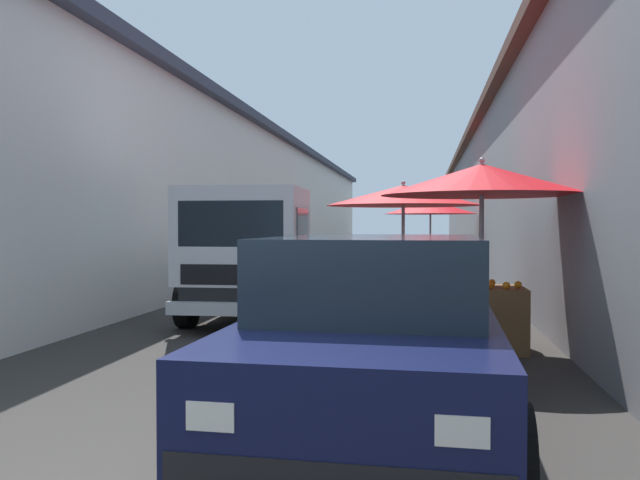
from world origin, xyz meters
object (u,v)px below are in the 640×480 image
Objects in this scene: vendor_by_crates at (296,245)px; fruit_stall_far_left at (402,211)px; fruit_stall_mid_lane at (431,215)px; fruit_stall_near_left at (485,202)px; hatchback_car at (377,331)px; parked_scooter at (418,265)px; plastic_stool at (341,269)px; delivery_truck at (254,256)px.

fruit_stall_far_left is at bearing -158.76° from vendor_by_crates.
fruit_stall_near_left is at bearing -177.63° from fruit_stall_mid_lane.
vendor_by_crates is at bearing 21.10° from fruit_stall_near_left.
hatchback_car is 2.52× the size of vendor_by_crates.
plastic_stool is at bearing 96.87° from parked_scooter.
hatchback_car is at bearing -166.54° from vendor_by_crates.
hatchback_car is (-5.90, -0.01, -1.03)m from fruit_stall_far_left.
vendor_by_crates is at bearing 7.57° from delivery_truck.
fruit_stall_mid_lane is (12.19, 0.50, 0.03)m from fruit_stall_near_left.
parked_scooter is at bearing 4.90° from fruit_stall_near_left.
delivery_truck is at bearing 59.50° from fruit_stall_near_left.
fruit_stall_far_left is 1.53× the size of parked_scooter.
plastic_stool is at bearing -2.91° from delivery_truck.
plastic_stool is at bearing 17.04° from fruit_stall_near_left.
fruit_stall_far_left reaches higher than delivery_truck.
fruit_stall_near_left is 0.85× the size of fruit_stall_mid_lane.
hatchback_car reaches higher than parked_scooter.
parked_scooter is (-2.31, -3.87, -0.45)m from vendor_by_crates.
fruit_stall_near_left is 3.06m from fruit_stall_far_left.
delivery_truck is at bearing 177.09° from plastic_stool.
parked_scooter reaches higher than plastic_stool.
fruit_stall_near_left is 10.24m from plastic_stool.
fruit_stall_near_left reaches higher than hatchback_car.
hatchback_car is at bearing 179.05° from parked_scooter.
delivery_truck is (5.02, 2.29, 0.30)m from hatchback_car.
parked_scooter is at bearing -0.95° from hatchback_car.
fruit_stall_mid_lane is 0.71× the size of hatchback_car.
fruit_stall_mid_lane is 1.68× the size of parked_scooter.
vendor_by_crates is (15.28, 3.66, 0.16)m from hatchback_car.
fruit_stall_mid_lane is 1.10× the size of fruit_stall_far_left.
fruit_stall_near_left reaches higher than delivery_truck.
delivery_truck is at bearing 111.12° from fruit_stall_far_left.
fruit_stall_far_left is 1.64× the size of vendor_by_crates.
delivery_truck is (-10.21, 2.86, -0.80)m from fruit_stall_mid_lane.
hatchback_car is 9.11× the size of plastic_stool.
delivery_truck reaches higher than plastic_stool.
delivery_truck is at bearing 162.51° from parked_scooter.
fruit_stall_near_left reaches higher than fruit_stall_far_left.
fruit_stall_mid_lane is 2.67m from parked_scooter.
fruit_stall_near_left is 1.53× the size of vendor_by_crates.
delivery_truck is 8.36m from parked_scooter.
fruit_stall_far_left is 0.65× the size of hatchback_car.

